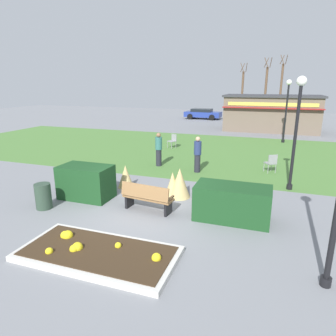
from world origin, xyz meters
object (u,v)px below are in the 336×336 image
lamppost_far (287,104)px  cafe_chair_west (173,140)px  park_bench (147,197)px  person_strolling (198,154)px  parked_car_west_slot (203,113)px  person_standing (159,149)px  tree_center_bg (242,92)px  food_kiosk (271,113)px  trash_bin (43,196)px  tree_left_bg (281,89)px  cafe_chair_east (271,162)px  lamppost_mid (297,121)px  tree_right_bg (265,91)px

lamppost_far → cafe_chair_west: 8.38m
park_bench → person_strolling: (0.45, 4.93, 0.38)m
parked_car_west_slot → person_strolling: bearing=-77.7°
person_standing → tree_center_bg: 28.20m
park_bench → cafe_chair_west: size_ratio=1.97×
food_kiosk → parked_car_west_slot: size_ratio=1.90×
park_bench → person_strolling: person_strolling is taller
trash_bin → tree_left_bg: (7.56, 34.79, 2.95)m
tree_center_bg → tree_left_bg: bearing=4.7°
park_bench → cafe_chair_east: size_ratio=1.97×
lamppost_mid → cafe_chair_west: size_ratio=4.83×
tree_center_bg → lamppost_mid: bearing=-80.4°
trash_bin → parked_car_west_slot: size_ratio=0.20×
cafe_chair_west → tree_center_bg: size_ratio=0.13×
person_standing → parked_car_west_slot: (-2.64, 21.34, -0.22)m
lamppost_far → parked_car_west_slot: (-8.72, 12.53, -2.06)m
food_kiosk → trash_bin: bearing=-108.1°
trash_bin → tree_left_bg: tree_left_bg is taller
cafe_chair_west → tree_left_bg: tree_left_bg is taller
lamppost_far → trash_bin: 17.13m
tree_left_bg → tree_center_bg: 4.81m
lamppost_mid → trash_bin: (-7.82, -4.72, -2.27)m
park_bench → person_strolling: size_ratio=1.04×
cafe_chair_west → tree_left_bg: size_ratio=0.12×
person_strolling → parked_car_west_slot: bearing=55.9°
cafe_chair_east → tree_left_bg: (0.48, 27.94, 2.85)m
trash_bin → lamppost_far: bearing=62.8°
tree_left_bg → lamppost_far: bearing=-89.4°
lamppost_mid → tree_right_bg: bearing=94.3°
food_kiosk → cafe_chair_east: 13.83m
parked_car_west_slot → cafe_chair_east: bearing=-68.9°
trash_bin → person_standing: person_standing is taller
person_strolling → tree_center_bg: tree_center_bg is taller
lamppost_far → food_kiosk: 5.76m
park_bench → lamppost_far: size_ratio=0.41×
parked_car_west_slot → tree_left_bg: 11.45m
lamppost_mid → person_strolling: size_ratio=2.54×
park_bench → tree_center_bg: (-0.57, 33.48, 2.46)m
cafe_chair_west → person_strolling: bearing=-59.8°
lamppost_far → tree_right_bg: bearing=96.7°
lamppost_far → parked_car_west_slot: size_ratio=1.01×
trash_bin → tree_center_bg: size_ratio=0.13×
lamppost_far → cafe_chair_west: (-6.81, -4.37, -2.17)m
trash_bin → person_standing: bearing=74.9°
lamppost_mid → trash_bin: size_ratio=5.01×
person_strolling → person_standing: bearing=121.7°
parked_car_west_slot → tree_left_bg: tree_left_bg is taller
food_kiosk → tree_left_bg: 14.29m
tree_center_bg → person_strolling: bearing=-88.0°
person_strolling → cafe_chair_east: bearing=-29.3°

